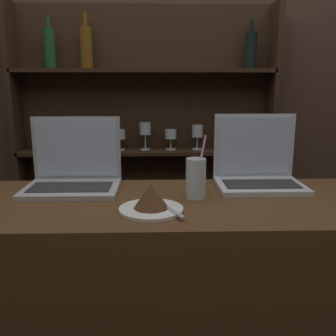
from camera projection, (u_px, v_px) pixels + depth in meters
name	position (u px, v px, depth m)	size (l,w,h in m)	color
bar_counter	(180.00, 333.00, 1.30)	(1.68, 0.52, 0.97)	#4C3019
back_wall	(170.00, 81.00, 2.13)	(7.00, 0.06, 2.70)	#4C3328
back_shelf	(145.00, 158.00, 2.14)	(1.42, 0.18, 1.75)	#332114
laptop_near	(74.00, 173.00, 1.32)	(0.32, 0.23, 0.25)	#ADADB2
laptop_far	(258.00, 170.00, 1.36)	(0.30, 0.22, 0.26)	silver
cake_plate	(151.00, 200.00, 1.09)	(0.19, 0.19, 0.08)	white
water_glass	(196.00, 178.00, 1.21)	(0.07, 0.06, 0.21)	silver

